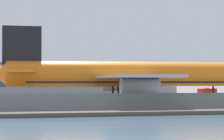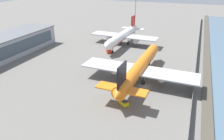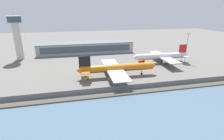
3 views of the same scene
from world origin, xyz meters
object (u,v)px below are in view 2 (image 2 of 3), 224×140
(passenger_jet_white_red, at_px, (123,36))
(baggage_tug, at_px, (124,103))
(cargo_jet_orange, at_px, (139,68))
(apron_light_mast_apron_west, at_px, (135,17))
(ops_van, at_px, (109,50))

(passenger_jet_white_red, relative_size, baggage_tug, 12.58)
(cargo_jet_orange, distance_m, apron_light_mast_apron_west, 63.17)
(cargo_jet_orange, relative_size, apron_light_mast_apron_west, 2.23)
(passenger_jet_white_red, xyz_separation_m, baggage_tug, (-58.32, -20.31, -4.39))
(ops_van, distance_m, apron_light_mast_apron_west, 36.44)
(passenger_jet_white_red, xyz_separation_m, ops_van, (-14.98, 2.53, -3.92))
(apron_light_mast_apron_west, bearing_deg, passenger_jet_white_red, 177.15)
(cargo_jet_orange, bearing_deg, passenger_jet_white_red, 26.52)
(baggage_tug, bearing_deg, passenger_jet_white_red, 19.20)
(baggage_tug, bearing_deg, ops_van, 27.79)
(passenger_jet_white_red, relative_size, apron_light_mast_apron_west, 2.02)
(cargo_jet_orange, xyz_separation_m, passenger_jet_white_red, (40.23, 20.07, -0.00))
(cargo_jet_orange, xyz_separation_m, apron_light_mast_apron_west, (59.79, 19.10, 7.15))
(apron_light_mast_apron_west, bearing_deg, cargo_jet_orange, -162.29)
(baggage_tug, distance_m, ops_van, 48.99)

